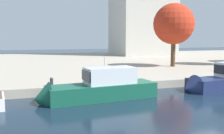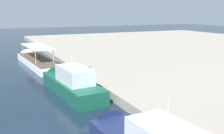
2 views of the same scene
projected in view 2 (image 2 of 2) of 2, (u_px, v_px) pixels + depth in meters
tour_boat_0 at (36, 62)px, 37.43m from camera, size 14.90×3.91×3.78m
motor_yacht_1 at (70, 84)px, 24.41m from camera, size 10.44×3.50×4.34m
mooring_bollard_1 at (89, 70)px, 28.58m from camera, size 0.32×0.32×0.78m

